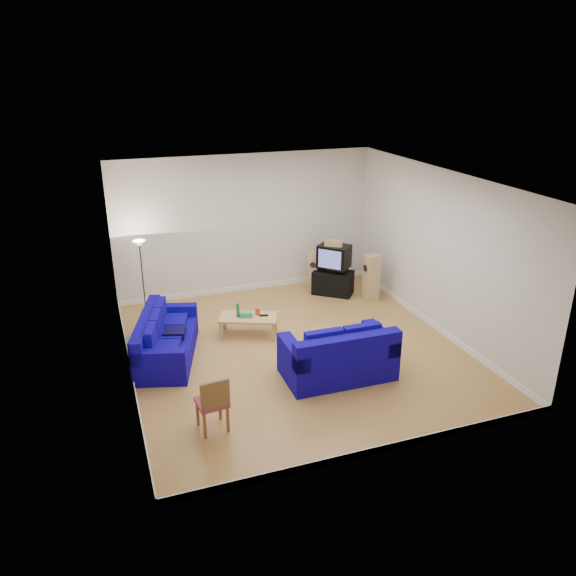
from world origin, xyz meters
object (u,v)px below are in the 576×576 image
object	(u,v)px
sofa_loveseat	(339,359)
tv_stand	(333,283)
sofa_three_seat	(164,342)
television	(334,256)
coffee_table	(248,319)

from	to	relation	value
sofa_loveseat	tv_stand	bearing A→B (deg)	68.39
sofa_three_seat	tv_stand	size ratio (longest dim) A/B	2.53
tv_stand	television	xyz separation A→B (m)	(0.02, 0.04, 0.63)
sofa_loveseat	television	bearing A→B (deg)	68.29
coffee_table	television	xyz separation A→B (m)	(2.48, 1.49, 0.55)
sofa_loveseat	television	size ratio (longest dim) A/B	2.21
sofa_loveseat	tv_stand	world-z (taller)	sofa_loveseat
sofa_loveseat	television	distance (m)	3.88
sofa_three_seat	coffee_table	bearing A→B (deg)	117.95
sofa_three_seat	sofa_loveseat	xyz separation A→B (m)	(2.70, -1.71, 0.05)
coffee_table	sofa_loveseat	bearing A→B (deg)	-63.91
coffee_table	tv_stand	xyz separation A→B (m)	(2.46, 1.45, -0.08)
coffee_table	television	world-z (taller)	television
sofa_three_seat	television	distance (m)	4.60
sofa_loveseat	coffee_table	distance (m)	2.30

